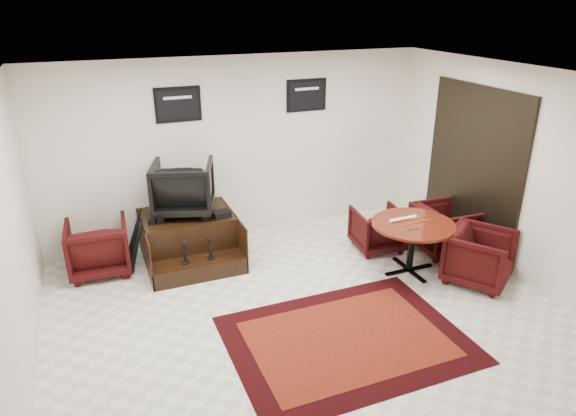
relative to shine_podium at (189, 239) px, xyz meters
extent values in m
plane|color=white|center=(1.00, -1.90, -0.31)|extent=(6.00, 6.00, 0.00)
cube|color=white|center=(1.00, 0.60, 1.09)|extent=(6.00, 0.02, 2.80)
cube|color=white|center=(1.00, -4.40, 1.09)|extent=(6.00, 0.02, 2.80)
cube|color=white|center=(-2.00, -1.90, 1.09)|extent=(0.02, 5.00, 2.80)
cube|color=white|center=(4.00, -1.90, 1.09)|extent=(0.02, 5.00, 2.80)
cube|color=white|center=(1.00, -1.90, 2.49)|extent=(6.00, 5.00, 0.02)
cube|color=black|center=(3.97, -1.20, 0.99)|extent=(0.05, 1.90, 2.30)
cube|color=black|center=(3.96, -1.20, 0.99)|extent=(0.02, 1.72, 2.12)
cube|color=black|center=(3.96, -1.20, 0.99)|extent=(0.03, 0.05, 2.12)
cube|color=black|center=(0.10, 0.58, 1.84)|extent=(0.66, 0.03, 0.50)
cube|color=black|center=(0.10, 0.57, 1.84)|extent=(0.58, 0.01, 0.42)
cube|color=silver|center=(0.10, 0.56, 1.94)|extent=(0.40, 0.00, 0.04)
cube|color=black|center=(2.10, 0.58, 1.84)|extent=(0.66, 0.03, 0.50)
cube|color=black|center=(2.10, 0.57, 1.84)|extent=(0.58, 0.01, 0.42)
cube|color=silver|center=(2.10, 0.56, 1.94)|extent=(0.40, 0.00, 0.04)
cube|color=black|center=(1.21, -2.60, -0.31)|extent=(2.60, 1.95, 0.01)
cube|color=#530F0B|center=(1.21, -2.60, -0.30)|extent=(2.14, 1.49, 0.01)
cube|color=black|center=(0.00, 0.09, 0.03)|extent=(1.29, 0.96, 0.67)
cube|color=black|center=(0.00, -0.58, -0.19)|extent=(1.29, 0.38, 0.24)
cube|color=black|center=(-0.64, -0.10, 0.03)|extent=(0.02, 1.34, 0.67)
cube|color=black|center=(0.64, -0.10, 0.03)|extent=(0.02, 1.34, 0.67)
cylinder|color=black|center=(-0.17, -0.58, -0.06)|extent=(0.11, 0.11, 0.02)
cylinder|color=black|center=(-0.17, -0.58, 0.07)|extent=(0.04, 0.04, 0.24)
sphere|color=black|center=(-0.17, -0.58, 0.22)|extent=(0.07, 0.07, 0.07)
cylinder|color=black|center=(0.17, -0.58, -0.06)|extent=(0.11, 0.11, 0.02)
cylinder|color=black|center=(0.17, -0.58, 0.07)|extent=(0.04, 0.04, 0.24)
sphere|color=black|center=(0.17, -0.58, 0.22)|extent=(0.07, 0.07, 0.07)
imported|color=black|center=(0.00, 0.14, 0.79)|extent=(1.02, 0.99, 0.85)
cube|color=black|center=(-0.50, -0.01, 0.41)|extent=(0.12, 0.27, 0.10)
cube|color=black|center=(-0.38, -0.02, 0.41)|extent=(0.12, 0.27, 0.10)
cube|color=black|center=(0.44, -0.21, 0.40)|extent=(0.27, 0.21, 0.09)
imported|color=black|center=(-1.24, 0.08, 0.10)|extent=(0.83, 0.79, 0.82)
cylinder|color=#470F0A|center=(2.76, -1.54, 0.41)|extent=(1.12, 1.12, 0.04)
cylinder|color=black|center=(2.76, -1.54, 0.06)|extent=(0.09, 0.09, 0.66)
cube|color=black|center=(2.76, -1.54, -0.29)|extent=(0.75, 0.06, 0.03)
cube|color=black|center=(2.76, -1.54, -0.29)|extent=(0.06, 0.75, 0.03)
imported|color=black|center=(2.70, -0.76, 0.04)|extent=(0.75, 0.71, 0.71)
imported|color=black|center=(3.58, -1.19, 0.09)|extent=(0.76, 0.81, 0.80)
imported|color=black|center=(3.44, -2.12, 0.10)|extent=(1.07, 1.05, 0.81)
cylinder|color=white|center=(2.68, -1.41, 0.45)|extent=(0.42, 0.06, 0.05)
cylinder|color=#D6580B|center=(2.84, -1.54, 0.43)|extent=(0.45, 0.06, 0.01)
cylinder|color=#D6580B|center=(2.84, -1.44, 0.43)|extent=(0.44, 0.12, 0.01)
cylinder|color=#4C1933|center=(2.54, -1.71, 0.43)|extent=(0.09, 0.06, 0.01)
cylinder|color=#4C1933|center=(2.60, -1.71, 0.43)|extent=(0.09, 0.06, 0.01)
cylinder|color=#4C1933|center=(2.66, -1.71, 0.43)|extent=(0.09, 0.06, 0.01)
cylinder|color=#4C1933|center=(2.72, -1.71, 0.43)|extent=(0.09, 0.06, 0.01)
camera|label=1|loc=(-1.19, -6.77, 3.26)|focal=32.00mm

